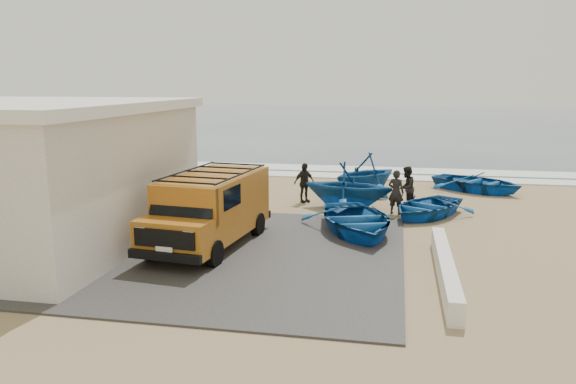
{
  "coord_description": "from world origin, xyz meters",
  "views": [
    {
      "loc": [
        3.71,
        -16.94,
        4.86
      ],
      "look_at": [
        0.13,
        1.33,
        1.2
      ],
      "focal_mm": 35.0,
      "sensor_mm": 36.0,
      "label": 1
    }
  ],
  "objects_px": {
    "boat_far_right": "(477,182)",
    "boat_near_right": "(426,207)",
    "boat_near_left": "(356,220)",
    "fisherman_back": "(304,183)",
    "fisherman_middle": "(406,188)",
    "fisherman_front": "(396,192)",
    "building": "(21,172)",
    "van": "(210,207)",
    "boat_mid_left": "(348,186)",
    "parapet": "(445,268)",
    "boat_far_left": "(366,173)"
  },
  "relations": [
    {
      "from": "boat_mid_left",
      "to": "fisherman_middle",
      "type": "bearing_deg",
      "value": -67.93
    },
    {
      "from": "building",
      "to": "fisherman_back",
      "type": "relative_size",
      "value": 5.8
    },
    {
      "from": "parapet",
      "to": "boat_near_left",
      "type": "relative_size",
      "value": 1.35
    },
    {
      "from": "boat_far_right",
      "to": "fisherman_front",
      "type": "xyz_separation_m",
      "value": [
        -3.57,
        -5.15,
        0.41
      ]
    },
    {
      "from": "parapet",
      "to": "boat_far_left",
      "type": "height_order",
      "value": "boat_far_left"
    },
    {
      "from": "fisherman_front",
      "to": "fisherman_middle",
      "type": "xyz_separation_m",
      "value": [
        0.39,
        1.03,
        -0.0
      ]
    },
    {
      "from": "parapet",
      "to": "boat_near_left",
      "type": "xyz_separation_m",
      "value": [
        -2.54,
        3.85,
        0.19
      ]
    },
    {
      "from": "fisherman_front",
      "to": "building",
      "type": "bearing_deg",
      "value": 46.95
    },
    {
      "from": "boat_mid_left",
      "to": "boat_far_left",
      "type": "height_order",
      "value": "boat_far_left"
    },
    {
      "from": "parapet",
      "to": "fisherman_front",
      "type": "height_order",
      "value": "fisherman_front"
    },
    {
      "from": "van",
      "to": "fisherman_middle",
      "type": "height_order",
      "value": "van"
    },
    {
      "from": "boat_near_left",
      "to": "boat_near_right",
      "type": "height_order",
      "value": "boat_near_left"
    },
    {
      "from": "fisherman_middle",
      "to": "fisherman_back",
      "type": "bearing_deg",
      "value": -75.64
    },
    {
      "from": "building",
      "to": "van",
      "type": "bearing_deg",
      "value": 6.12
    },
    {
      "from": "fisherman_front",
      "to": "fisherman_back",
      "type": "distance_m",
      "value": 3.96
    },
    {
      "from": "boat_mid_left",
      "to": "boat_near_left",
      "type": "bearing_deg",
      "value": -159.94
    },
    {
      "from": "boat_near_left",
      "to": "fisherman_front",
      "type": "relative_size",
      "value": 2.67
    },
    {
      "from": "van",
      "to": "boat_far_left",
      "type": "bearing_deg",
      "value": 71.96
    },
    {
      "from": "fisherman_back",
      "to": "boat_near_right",
      "type": "bearing_deg",
      "value": -61.57
    },
    {
      "from": "boat_mid_left",
      "to": "boat_far_right",
      "type": "height_order",
      "value": "boat_mid_left"
    },
    {
      "from": "van",
      "to": "boat_far_left",
      "type": "height_order",
      "value": "van"
    },
    {
      "from": "parapet",
      "to": "boat_far_right",
      "type": "bearing_deg",
      "value": 79.24
    },
    {
      "from": "fisherman_middle",
      "to": "boat_mid_left",
      "type": "bearing_deg",
      "value": -59.15
    },
    {
      "from": "boat_near_left",
      "to": "fisherman_middle",
      "type": "xyz_separation_m",
      "value": [
        1.65,
        4.08,
        0.37
      ]
    },
    {
      "from": "boat_near_left",
      "to": "fisherman_back",
      "type": "distance_m",
      "value": 5.11
    },
    {
      "from": "fisherman_back",
      "to": "fisherman_front",
      "type": "bearing_deg",
      "value": -63.52
    },
    {
      "from": "boat_far_right",
      "to": "boat_near_right",
      "type": "bearing_deg",
      "value": -170.15
    },
    {
      "from": "boat_mid_left",
      "to": "fisherman_back",
      "type": "bearing_deg",
      "value": 77.16
    },
    {
      "from": "building",
      "to": "boat_near_right",
      "type": "bearing_deg",
      "value": 24.71
    },
    {
      "from": "parapet",
      "to": "van",
      "type": "distance_m",
      "value": 6.96
    },
    {
      "from": "building",
      "to": "parapet",
      "type": "bearing_deg",
      "value": -4.58
    },
    {
      "from": "building",
      "to": "parapet",
      "type": "relative_size",
      "value": 1.57
    },
    {
      "from": "van",
      "to": "fisherman_middle",
      "type": "bearing_deg",
      "value": 53.79
    },
    {
      "from": "fisherman_middle",
      "to": "boat_near_right",
      "type": "bearing_deg",
      "value": 49.14
    },
    {
      "from": "boat_near_right",
      "to": "boat_far_right",
      "type": "xyz_separation_m",
      "value": [
        2.47,
        5.39,
        0.04
      ]
    },
    {
      "from": "boat_near_right",
      "to": "fisherman_middle",
      "type": "height_order",
      "value": "fisherman_middle"
    },
    {
      "from": "boat_far_right",
      "to": "fisherman_back",
      "type": "bearing_deg",
      "value": 151.67
    },
    {
      "from": "building",
      "to": "boat_near_left",
      "type": "distance_m",
      "value": 10.5
    },
    {
      "from": "boat_near_left",
      "to": "fisherman_middle",
      "type": "distance_m",
      "value": 4.42
    },
    {
      "from": "parapet",
      "to": "fisherman_front",
      "type": "xyz_separation_m",
      "value": [
        -1.28,
        6.9,
        0.56
      ]
    },
    {
      "from": "van",
      "to": "boat_near_right",
      "type": "distance_m",
      "value": 8.29
    },
    {
      "from": "fisherman_middle",
      "to": "fisherman_back",
      "type": "height_order",
      "value": "fisherman_middle"
    },
    {
      "from": "boat_far_left",
      "to": "boat_near_right",
      "type": "bearing_deg",
      "value": -17.86
    },
    {
      "from": "boat_near_right",
      "to": "parapet",
      "type": "bearing_deg",
      "value": -56.99
    },
    {
      "from": "building",
      "to": "fisherman_front",
      "type": "xyz_separation_m",
      "value": [
        11.22,
        5.9,
        -1.33
      ]
    },
    {
      "from": "boat_near_right",
      "to": "boat_mid_left",
      "type": "xyz_separation_m",
      "value": [
        -2.94,
        0.83,
        0.53
      ]
    },
    {
      "from": "boat_near_left",
      "to": "fisherman_back",
      "type": "relative_size",
      "value": 2.74
    },
    {
      "from": "parapet",
      "to": "fisherman_back",
      "type": "distance_m",
      "value": 9.71
    },
    {
      "from": "boat_far_right",
      "to": "fisherman_middle",
      "type": "bearing_deg",
      "value": 176.87
    },
    {
      "from": "building",
      "to": "boat_far_right",
      "type": "xyz_separation_m",
      "value": [
        14.79,
        11.06,
        -1.74
      ]
    }
  ]
}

